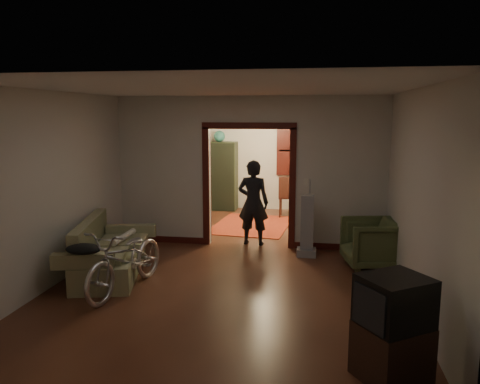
% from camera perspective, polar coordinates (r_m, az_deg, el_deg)
% --- Properties ---
extents(floor, '(5.00, 8.50, 0.01)m').
position_cam_1_polar(floor, '(8.27, 0.34, -7.89)').
color(floor, '#3B1C12').
rests_on(floor, ground).
extents(ceiling, '(5.00, 8.50, 0.01)m').
position_cam_1_polar(ceiling, '(7.90, 0.36, 11.88)').
color(ceiling, white).
rests_on(ceiling, floor).
extents(wall_back, '(5.00, 0.02, 2.80)m').
position_cam_1_polar(wall_back, '(12.16, 3.50, 4.42)').
color(wall_back, beige).
rests_on(wall_back, floor).
extents(wall_left, '(0.02, 8.50, 2.80)m').
position_cam_1_polar(wall_left, '(8.71, -16.12, 2.06)').
color(wall_left, beige).
rests_on(wall_left, floor).
extents(wall_right, '(0.02, 8.50, 2.80)m').
position_cam_1_polar(wall_right, '(7.97, 18.40, 1.29)').
color(wall_right, beige).
rests_on(wall_right, floor).
extents(partition_wall, '(5.00, 0.14, 2.80)m').
position_cam_1_polar(partition_wall, '(8.70, 1.13, 2.42)').
color(partition_wall, beige).
rests_on(partition_wall, floor).
extents(door_casing, '(1.74, 0.20, 2.32)m').
position_cam_1_polar(door_casing, '(8.74, 1.12, 0.47)').
color(door_casing, '#3B110D').
rests_on(door_casing, floor).
extents(far_window, '(0.98, 0.06, 1.28)m').
position_cam_1_polar(far_window, '(12.05, 6.81, 5.04)').
color(far_window, black).
rests_on(far_window, wall_back).
extents(chandelier, '(0.24, 0.24, 0.24)m').
position_cam_1_polar(chandelier, '(10.37, 2.55, 8.81)').
color(chandelier, '#FFE0A5').
rests_on(chandelier, ceiling).
extents(light_switch, '(0.08, 0.01, 0.12)m').
position_cam_1_polar(light_switch, '(8.56, 8.02, 1.20)').
color(light_switch, silver).
rests_on(light_switch, partition_wall).
extents(sofa, '(1.25, 2.00, 0.85)m').
position_cam_1_polar(sofa, '(7.53, -15.56, -6.60)').
color(sofa, '#6B6F4A').
rests_on(sofa, floor).
extents(rolled_paper, '(0.10, 0.78, 0.10)m').
position_cam_1_polar(rolled_paper, '(7.73, -13.98, -5.33)').
color(rolled_paper, beige).
rests_on(rolled_paper, sofa).
extents(jacket, '(0.48, 0.36, 0.14)m').
position_cam_1_polar(jacket, '(6.66, -18.55, -6.60)').
color(jacket, black).
rests_on(jacket, sofa).
extents(bicycle, '(0.94, 1.86, 0.93)m').
position_cam_1_polar(bicycle, '(6.80, -13.69, -7.93)').
color(bicycle, silver).
rests_on(bicycle, floor).
extents(armchair, '(1.02, 1.00, 0.79)m').
position_cam_1_polar(armchair, '(7.94, 15.72, -6.02)').
color(armchair, '#46542F').
rests_on(armchair, floor).
extents(tv_stand, '(0.79, 0.77, 0.53)m').
position_cam_1_polar(tv_stand, '(4.85, 18.00, -18.03)').
color(tv_stand, black).
rests_on(tv_stand, floor).
extents(crt_tv, '(0.77, 0.76, 0.50)m').
position_cam_1_polar(crt_tv, '(4.65, 18.31, -12.73)').
color(crt_tv, black).
rests_on(crt_tv, tv_stand).
extents(vacuum, '(0.39, 0.35, 1.09)m').
position_cam_1_polar(vacuum, '(8.25, 8.18, -4.10)').
color(vacuum, gray).
rests_on(vacuum, floor).
extents(person, '(0.62, 0.44, 1.62)m').
position_cam_1_polar(person, '(8.87, 1.62, -1.30)').
color(person, black).
rests_on(person, floor).
extents(oriental_rug, '(1.81, 2.26, 0.02)m').
position_cam_1_polar(oriental_rug, '(10.54, 1.45, -4.03)').
color(oriental_rug, maroon).
rests_on(oriental_rug, floor).
extents(locker, '(0.89, 0.50, 1.76)m').
position_cam_1_polar(locker, '(12.15, -2.49, 1.96)').
color(locker, '#242D1B').
rests_on(locker, floor).
extents(globe, '(0.29, 0.29, 0.29)m').
position_cam_1_polar(globe, '(12.05, -2.52, 6.96)').
color(globe, '#1E5972').
rests_on(globe, locker).
extents(desk, '(1.07, 0.69, 0.75)m').
position_cam_1_polar(desk, '(11.83, 9.21, -0.85)').
color(desk, black).
rests_on(desk, floor).
extents(desk_chair, '(0.53, 0.53, 1.00)m').
position_cam_1_polar(desk_chair, '(11.37, 5.93, -0.56)').
color(desk_chair, black).
rests_on(desk_chair, floor).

